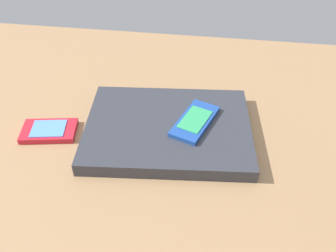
{
  "coord_description": "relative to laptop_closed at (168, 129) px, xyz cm",
  "views": [
    {
      "loc": [
        -8.99,
        51.74,
        49.19
      ],
      "look_at": [
        -1.71,
        0.93,
        5.0
      ],
      "focal_mm": 38.82,
      "sensor_mm": 36.0,
      "label": 1
    }
  ],
  "objects": [
    {
      "name": "desk_surface",
      "position": [
        1.71,
        -0.93,
        -2.78
      ],
      "size": [
        120.0,
        80.0,
        3.0
      ],
      "primitive_type": "cube",
      "color": "#9E7751",
      "rests_on": "ground"
    },
    {
      "name": "laptop_closed",
      "position": [
        0.0,
        0.0,
        0.0
      ],
      "size": [
        32.56,
        25.62,
        2.57
      ],
      "primitive_type": "cube",
      "rotation": [
        0.0,
        0.0,
        0.09
      ],
      "color": "#33353D",
      "rests_on": "desk_surface"
    },
    {
      "name": "cell_phone_on_laptop",
      "position": [
        -4.9,
        -0.83,
        1.74
      ],
      "size": [
        8.91,
        12.58,
        0.97
      ],
      "color": "#1E479E",
      "rests_on": "laptop_closed"
    },
    {
      "name": "cell_phone_on_desk",
      "position": [
        22.41,
        2.93,
        -0.7
      ],
      "size": [
        11.02,
        7.85,
        1.24
      ],
      "color": "red",
      "rests_on": "desk_surface"
    }
  ]
}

